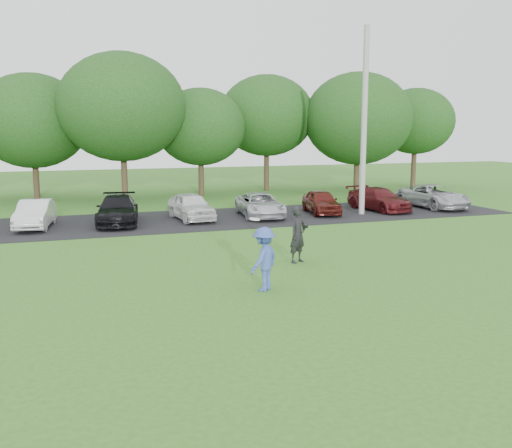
{
  "coord_description": "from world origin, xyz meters",
  "views": [
    {
      "loc": [
        -5.66,
        -12.86,
        4.16
      ],
      "look_at": [
        0.0,
        3.5,
        1.3
      ],
      "focal_mm": 40.0,
      "sensor_mm": 36.0,
      "label": 1
    }
  ],
  "objects": [
    {
      "name": "ground",
      "position": [
        0.0,
        0.0,
        0.0
      ],
      "size": [
        100.0,
        100.0,
        0.0
      ],
      "primitive_type": "plane",
      "color": "#356B1E",
      "rests_on": "ground"
    },
    {
      "name": "frisbee_player",
      "position": [
        -0.73,
        0.77,
        0.84
      ],
      "size": [
        1.23,
        1.18,
        1.93
      ],
      "color": "#3B53A8",
      "rests_on": "ground"
    },
    {
      "name": "utility_pole",
      "position": [
        8.51,
        11.99,
        4.54
      ],
      "size": [
        0.28,
        0.28,
        9.09
      ],
      "primitive_type": "cylinder",
      "color": "#9A9B96",
      "rests_on": "ground"
    },
    {
      "name": "parked_cars",
      "position": [
        1.83,
        12.83,
        0.63
      ],
      "size": [
        28.38,
        4.59,
        1.26
      ],
      "color": "black",
      "rests_on": "parking_lot"
    },
    {
      "name": "camera_bystander",
      "position": [
        1.37,
        3.42,
        0.91
      ],
      "size": [
        0.79,
        0.7,
        1.82
      ],
      "color": "black",
      "rests_on": "ground"
    },
    {
      "name": "parking_lot",
      "position": [
        0.0,
        13.0,
        0.01
      ],
      "size": [
        32.0,
        6.5,
        0.03
      ],
      "primitive_type": "cube",
      "color": "black",
      "rests_on": "ground"
    },
    {
      "name": "tree_row",
      "position": [
        1.51,
        22.76,
        4.91
      ],
      "size": [
        42.39,
        9.85,
        8.64
      ],
      "color": "#38281C",
      "rests_on": "ground"
    }
  ]
}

